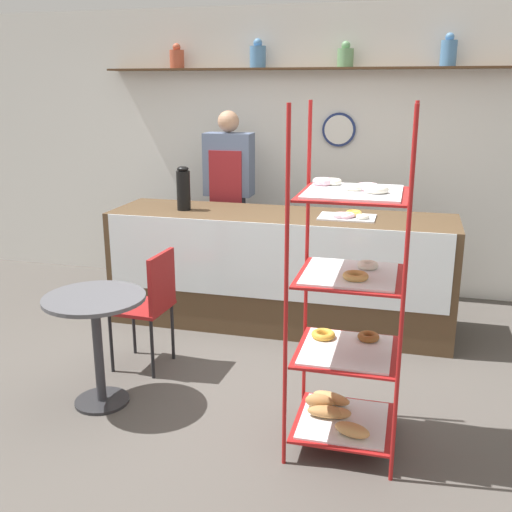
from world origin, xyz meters
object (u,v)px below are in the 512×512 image
Objects in this scene: cafe_table at (96,324)px; coffee_carafe at (183,189)px; person_worker at (229,198)px; cafe_chair at (151,298)px; donut_tray_counter at (349,216)px; pastry_rack at (346,319)px.

cafe_table is 1.96× the size of coffee_carafe.
cafe_chair is at bearing -92.56° from person_worker.
person_worker is 3.95× the size of donut_tray_counter.
donut_tray_counter is (-0.17, 1.62, 0.23)m from pastry_rack.
coffee_carafe is at bearing 90.43° from cafe_table.
pastry_rack is 4.26× the size of donut_tray_counter.
coffee_carafe reaches higher than cafe_table.
cafe_chair is (-1.43, 0.59, -0.22)m from pastry_rack.
person_worker is (-1.36, 2.24, 0.21)m from pastry_rack.
coffee_carafe reaches higher than cafe_chair.
person_worker reaches higher than donut_tray_counter.
donut_tray_counter reaches higher than cafe_chair.
coffee_carafe is (-0.20, -0.64, 0.18)m from person_worker.
person_worker is 2.25m from cafe_table.
cafe_table is 1.63× the size of donut_tray_counter.
pastry_rack is at bearing -58.75° from person_worker.
cafe_table is (-0.19, -2.21, -0.42)m from person_worker.
person_worker reaches higher than cafe_chair.
cafe_chair is (0.12, 0.56, -0.01)m from cafe_table.
cafe_chair is 1.94× the size of donut_tray_counter.
coffee_carafe is at bearing -169.54° from cafe_chair.
cafe_chair is 1.18m from coffee_carafe.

